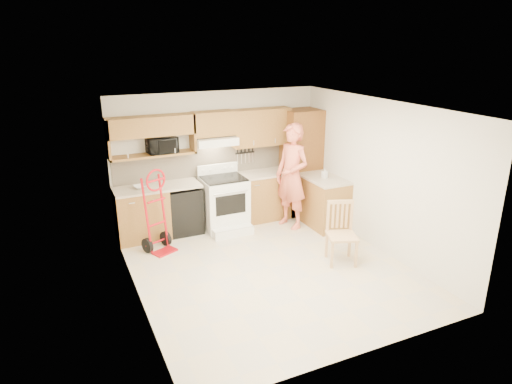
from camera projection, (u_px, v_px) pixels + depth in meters
floor at (269, 269)px, 7.03m from camera, size 4.00×4.50×0.02m
ceiling at (271, 106)px, 6.22m from camera, size 4.00×4.50×0.02m
wall_back at (217, 158)px, 8.57m from camera, size 4.00×0.02×2.50m
wall_front at (367, 256)px, 4.68m from camera, size 4.00×0.02×2.50m
wall_left at (131, 213)px, 5.83m from camera, size 0.02×4.50×2.50m
wall_right at (379, 176)px, 7.42m from camera, size 0.02×4.50×2.50m
backsplash at (218, 160)px, 8.57m from camera, size 3.92×0.03×0.55m
lower_cab_left at (142, 215)px, 7.95m from camera, size 0.90×0.60×0.90m
dishwasher at (183, 210)px, 8.25m from camera, size 0.60×0.60×0.85m
lower_cab_right at (264, 196)px, 8.89m from camera, size 1.14×0.60×0.90m
countertop_left at (157, 187)px, 7.92m from camera, size 1.50×0.63×0.04m
countertop_right at (264, 173)px, 8.74m from camera, size 1.14×0.63×0.04m
cab_return_right at (323, 202)px, 8.55m from camera, size 0.60×1.00×0.90m
countertop_return at (324, 179)px, 8.39m from camera, size 0.63×1.00×0.04m
pantry_tall at (301, 162)px, 9.02m from camera, size 0.70×0.60×2.10m
upper_cab_left at (151, 126)px, 7.69m from camera, size 1.50×0.33×0.34m
upper_shelf_mw at (153, 155)px, 7.86m from camera, size 1.50×0.33×0.04m
upper_cab_center at (213, 123)px, 8.15m from camera, size 0.76×0.33×0.44m
upper_cab_right at (261, 127)px, 8.57m from camera, size 1.14×0.33×0.70m
range_hood at (215, 141)px, 8.20m from camera, size 0.76×0.46×0.14m
knife_strip at (245, 156)px, 8.75m from camera, size 0.40×0.05×0.29m
microwave at (162, 145)px, 7.87m from camera, size 0.54×0.39×0.28m
range at (225, 199)px, 8.32m from camera, size 0.79×1.04×1.17m
person at (292, 176)px, 8.32m from camera, size 0.67×0.83×1.97m
hand_truck at (158, 215)px, 7.41m from camera, size 0.65×0.63×1.29m
dining_chair at (342, 234)px, 7.07m from camera, size 0.58×0.60×0.98m
soap_bottle at (325, 173)px, 8.35m from camera, size 0.10×0.10×0.19m
bowl at (140, 187)px, 7.79m from camera, size 0.23×0.23×0.05m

